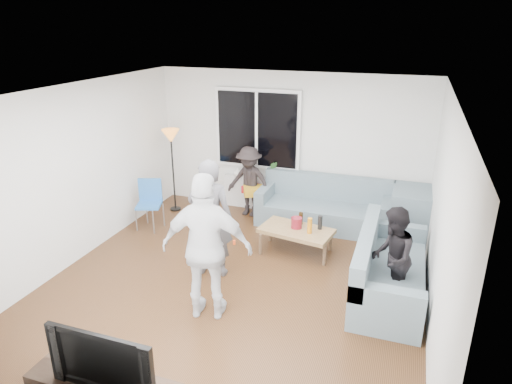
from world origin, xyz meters
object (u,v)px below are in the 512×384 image
at_px(player_right, 207,248).
at_px(television, 108,356).
at_px(coffee_table, 296,241).
at_px(sofa_right_section, 391,265).
at_px(spectator_right, 392,258).
at_px(spectator_back, 249,182).
at_px(sofa_back_section, 324,203).
at_px(side_chair, 149,206).
at_px(floor_lamp, 173,171).
at_px(player_left, 210,218).

distance_m(player_right, television, 1.76).
bearing_deg(coffee_table, sofa_right_section, -25.75).
bearing_deg(spectator_right, television, -40.61).
bearing_deg(spectator_right, spectator_back, -130.13).
bearing_deg(sofa_back_section, side_chair, -158.68).
xyz_separation_m(floor_lamp, spectator_back, (1.43, 0.24, -0.13)).
distance_m(coffee_table, spectator_back, 1.72).
relative_size(floor_lamp, television, 1.54).
relative_size(player_right, television, 1.81).
relative_size(sofa_back_section, sofa_right_section, 1.15).
bearing_deg(sofa_back_section, sofa_right_section, -55.54).
xyz_separation_m(floor_lamp, player_left, (1.64, -1.90, 0.07)).
bearing_deg(player_right, spectator_back, -90.36).
bearing_deg(sofa_back_section, spectator_right, -58.75).
bearing_deg(floor_lamp, side_chair, -90.00).
distance_m(floor_lamp, spectator_back, 1.45).
bearing_deg(floor_lamp, spectator_right, -24.42).
distance_m(sofa_right_section, player_left, 2.49).
bearing_deg(television, floor_lamp, 112.54).
distance_m(sofa_back_section, sofa_right_section, 2.21).
xyz_separation_m(player_right, spectator_right, (2.06, 0.97, -0.26)).
bearing_deg(side_chair, coffee_table, -19.84).
height_order(sofa_right_section, spectator_back, spectator_back).
bearing_deg(player_left, sofa_right_section, 176.39).
relative_size(player_right, spectator_back, 1.40).
distance_m(coffee_table, player_left, 1.54).
height_order(player_left, player_right, player_right).
distance_m(side_chair, floor_lamp, 0.96).
xyz_separation_m(coffee_table, spectator_back, (-1.19, 1.15, 0.45)).
height_order(sofa_back_section, side_chair, side_chair).
bearing_deg(player_left, coffee_table, -145.09).
bearing_deg(side_chair, spectator_right, -32.67).
relative_size(side_chair, player_right, 0.47).
relative_size(sofa_back_section, side_chair, 2.67).
relative_size(sofa_right_section, television, 1.97).
xyz_separation_m(sofa_right_section, coffee_table, (-1.45, 0.70, -0.22)).
bearing_deg(sofa_back_section, player_left, -119.25).
bearing_deg(spectator_back, television, -77.72).
bearing_deg(sofa_back_section, player_right, -104.95).
bearing_deg(sofa_right_section, sofa_back_section, 34.46).
bearing_deg(coffee_table, television, -101.24).
xyz_separation_m(spectator_back, television, (0.47, -4.80, 0.08)).
height_order(floor_lamp, television, floor_lamp).
bearing_deg(player_right, player_left, -78.88).
height_order(coffee_table, side_chair, side_chair).
bearing_deg(side_chair, player_left, -51.14).
bearing_deg(player_left, player_right, 101.91).
distance_m(spectator_back, television, 4.82).
relative_size(player_left, spectator_back, 1.30).
distance_m(coffee_table, floor_lamp, 2.83).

